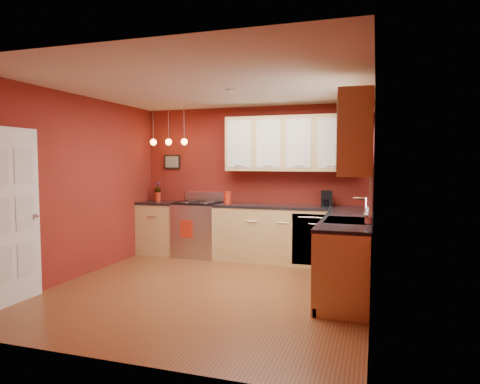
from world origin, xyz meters
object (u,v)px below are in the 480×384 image
(red_canister, at_px, (227,197))
(soap_pump, at_px, (368,215))
(gas_range, at_px, (198,229))
(sink, at_px, (347,222))
(coffee_maker, at_px, (326,199))

(red_canister, bearing_deg, soap_pump, -37.15)
(gas_range, height_order, sink, sink)
(sink, bearing_deg, soap_pump, -46.13)
(coffee_maker, height_order, soap_pump, coffee_maker)
(gas_range, height_order, soap_pump, soap_pump)
(coffee_maker, relative_size, soap_pump, 1.30)
(sink, height_order, red_canister, sink)
(coffee_maker, bearing_deg, soap_pump, -78.57)
(gas_range, height_order, red_canister, red_canister)
(gas_range, relative_size, coffee_maker, 4.40)
(coffee_maker, bearing_deg, sink, -83.67)
(sink, relative_size, soap_pump, 3.60)
(gas_range, bearing_deg, sink, -29.78)
(coffee_maker, bearing_deg, red_canister, 173.63)
(coffee_maker, bearing_deg, gas_range, 173.29)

